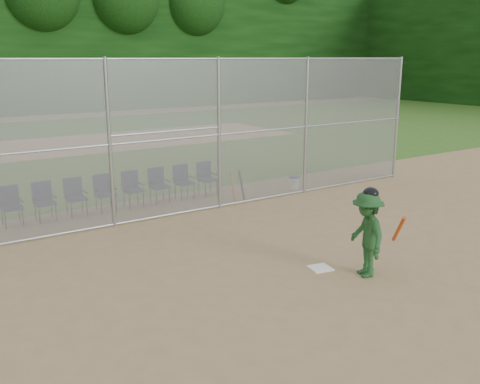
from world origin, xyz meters
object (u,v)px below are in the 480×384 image
home_plate (320,268)px  batter_at_plate (367,234)px  chair_0 (11,207)px  water_cooler (294,182)px

home_plate → batter_at_plate: 1.17m
home_plate → batter_at_plate: batter_at_plate is taller
chair_0 → batter_at_plate: bearing=-54.9°
home_plate → water_cooler: size_ratio=1.00×
water_cooler → chair_0: bearing=173.7°
water_cooler → chair_0: chair_0 is taller
batter_at_plate → water_cooler: size_ratio=4.19×
water_cooler → home_plate: bearing=-124.9°
water_cooler → chair_0: (-8.09, 0.89, 0.27)m
batter_at_plate → chair_0: bearing=125.1°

